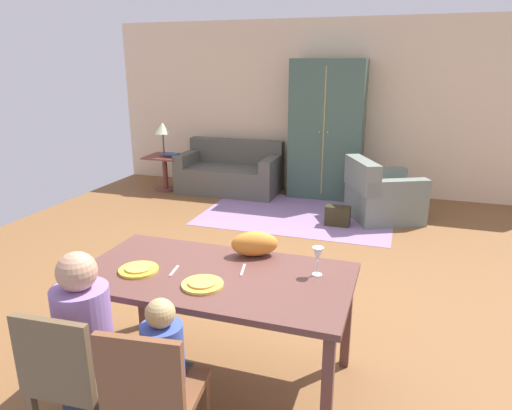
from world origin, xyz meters
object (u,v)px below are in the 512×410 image
(cat, at_px, (255,244))
(couch, at_px, (231,173))
(plate_near_child, at_px, (202,285))
(person_man, at_px, (91,350))
(wine_glass, at_px, (318,255))
(side_table, at_px, (165,168))
(table_lamp, at_px, (163,129))
(dining_chair_child, at_px, (152,393))
(handbag, at_px, (338,216))
(dining_table, at_px, (215,284))
(armchair, at_px, (381,196))
(book_lower, at_px, (173,155))
(book_upper, at_px, (172,154))
(person_child, at_px, (167,381))
(armoire, at_px, (327,130))
(plate_near_man, at_px, (139,270))
(dining_chair_man, at_px, (71,373))

(cat, xyz_separation_m, couch, (-1.78, 4.10, -0.54))
(plate_near_child, distance_m, person_man, 0.71)
(wine_glass, distance_m, side_table, 5.23)
(table_lamp, bearing_deg, dining_chair_child, -61.61)
(couch, height_order, handbag, couch)
(dining_table, relative_size, armchair, 1.50)
(person_man, distance_m, dining_chair_child, 0.52)
(book_lower, xyz_separation_m, book_upper, (0.00, -0.04, 0.03))
(person_child, relative_size, table_lamp, 1.71)
(armchair, height_order, book_lower, armchair)
(wine_glass, height_order, person_man, person_man)
(armoire, relative_size, table_lamp, 3.89)
(dining_table, relative_size, plate_near_man, 6.87)
(plate_near_child, xyz_separation_m, side_table, (-2.70, 4.38, -0.39))
(plate_near_man, relative_size, wine_glass, 1.34)
(couch, bearing_deg, person_child, -72.30)
(book_lower, bearing_deg, person_man, -66.94)
(book_upper, bearing_deg, armoire, 12.27)
(dining_chair_child, distance_m, person_child, 0.18)
(dining_chair_child, distance_m, armoire, 5.51)
(armchair, distance_m, table_lamp, 3.60)
(dining_table, xyz_separation_m, dining_chair_man, (-0.47, -0.81, -0.19))
(dining_chair_child, bearing_deg, dining_table, 90.67)
(plate_near_child, distance_m, handbag, 3.55)
(wine_glass, relative_size, person_child, 0.20)
(armoire, height_order, side_table, armoire)
(person_child, bearing_deg, cat, 81.21)
(book_lower, bearing_deg, dining_chair_man, -67.60)
(armchair, bearing_deg, cat, -100.94)
(plate_near_child, height_order, dining_chair_man, dining_chair_man)
(plate_near_child, xyz_separation_m, couch, (-1.63, 4.63, -0.46))
(armoire, relative_size, side_table, 3.62)
(dining_chair_child, relative_size, armoire, 0.41)
(plate_near_man, height_order, dining_chair_man, dining_chair_man)
(person_man, bearing_deg, dining_chair_child, -19.83)
(dining_chair_man, distance_m, armchair, 4.76)
(dining_chair_man, relative_size, dining_chair_child, 1.00)
(couch, xyz_separation_m, book_lower, (-0.90, -0.27, 0.29))
(plate_near_child, bearing_deg, side_table, 121.64)
(dining_table, xyz_separation_m, book_upper, (-2.52, 4.14, -0.06))
(person_man, xyz_separation_m, dining_chair_child, (0.48, -0.17, -0.02))
(person_child, bearing_deg, armchair, 79.54)
(dining_table, bearing_deg, dining_chair_man, -119.95)
(plate_near_child, height_order, wine_glass, wine_glass)
(couch, bearing_deg, dining_chair_child, -72.71)
(plate_near_child, bearing_deg, armoire, 91.30)
(wine_glass, distance_m, book_lower, 5.10)
(armoire, bearing_deg, book_upper, -167.73)
(couch, bearing_deg, wine_glass, -62.25)
(person_man, height_order, armoire, armoire)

